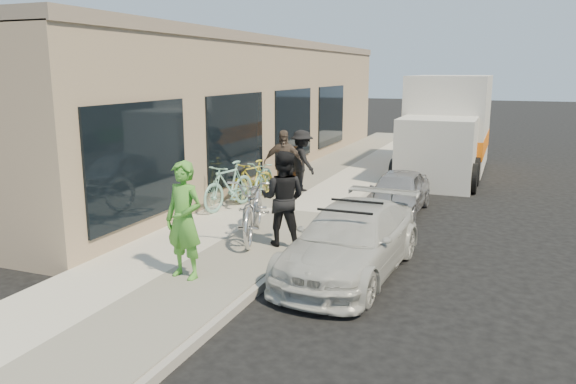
% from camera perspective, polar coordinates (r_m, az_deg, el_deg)
% --- Properties ---
extents(ground, '(120.00, 120.00, 0.00)m').
position_cam_1_polar(ground, '(9.62, 2.90, -7.59)').
color(ground, black).
rests_on(ground, ground).
extents(sidewalk, '(3.00, 34.00, 0.15)m').
position_cam_1_polar(sidewalk, '(12.96, -1.23, -2.00)').
color(sidewalk, '#BCB7A9').
rests_on(sidewalk, ground).
extents(curb, '(0.12, 34.00, 0.13)m').
position_cam_1_polar(curb, '(12.46, 5.37, -2.68)').
color(curb, gray).
rests_on(curb, ground).
extents(storefront, '(3.60, 20.00, 4.22)m').
position_cam_1_polar(storefront, '(18.49, -4.59, 8.65)').
color(storefront, tan).
rests_on(storefront, ground).
extents(bike_rack, '(0.15, 0.57, 0.81)m').
position_cam_1_polar(bike_rack, '(13.54, -4.58, 1.03)').
color(bike_rack, black).
rests_on(bike_rack, sidewalk).
extents(sandwich_board, '(0.55, 0.56, 0.89)m').
position_cam_1_polar(sandwich_board, '(16.72, 0.15, 3.08)').
color(sandwich_board, '#311E0D').
rests_on(sandwich_board, sidewalk).
extents(sedan_white, '(1.84, 3.95, 1.15)m').
position_cam_1_polar(sedan_white, '(9.19, 6.42, -4.94)').
color(sedan_white, beige).
rests_on(sedan_white, ground).
extents(sedan_silver, '(1.24, 2.95, 1.00)m').
position_cam_1_polar(sedan_silver, '(13.30, 11.12, 0.01)').
color(sedan_silver, '#96969B').
rests_on(sedan_silver, ground).
extents(moving_truck, '(2.41, 6.34, 3.11)m').
position_cam_1_polar(moving_truck, '(18.89, 15.84, 6.04)').
color(moving_truck, beige).
rests_on(moving_truck, ground).
extents(tandem_bike, '(1.47, 2.42, 1.20)m').
position_cam_1_polar(tandem_bike, '(10.61, -3.46, -1.47)').
color(tandem_bike, '#BEBEC0').
rests_on(tandem_bike, sidewalk).
extents(woman_rider, '(0.72, 0.53, 1.80)m').
position_cam_1_polar(woman_rider, '(8.61, -10.51, -2.83)').
color(woman_rider, '#4B9A33').
rests_on(woman_rider, sidewalk).
extents(man_standing, '(0.91, 0.74, 1.72)m').
position_cam_1_polar(man_standing, '(10.07, -0.53, -0.66)').
color(man_standing, black).
rests_on(man_standing, sidewalk).
extents(cruiser_bike_a, '(0.83, 1.85, 1.07)m').
position_cam_1_polar(cruiser_bike_a, '(12.91, -6.01, 0.66)').
color(cruiser_bike_a, '#7DBBAB').
rests_on(cruiser_bike_a, sidewalk).
extents(cruiser_bike_b, '(0.91, 1.81, 0.91)m').
position_cam_1_polar(cruiser_bike_b, '(14.13, -2.43, 1.38)').
color(cruiser_bike_b, '#7DBBAB').
rests_on(cruiser_bike_b, sidewalk).
extents(cruiser_bike_c, '(0.89, 1.63, 0.94)m').
position_cam_1_polar(cruiser_bike_c, '(13.90, -3.64, 1.25)').
color(cruiser_bike_c, gold).
rests_on(cruiser_bike_c, sidewalk).
extents(bystander_a, '(1.18, 1.12, 1.61)m').
position_cam_1_polar(bystander_a, '(14.75, 1.41, 3.22)').
color(bystander_a, black).
rests_on(bystander_a, sidewalk).
extents(bystander_b, '(1.06, 0.75, 1.68)m').
position_cam_1_polar(bystander_b, '(14.10, -0.51, 2.95)').
color(bystander_b, '#504239').
rests_on(bystander_b, sidewalk).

